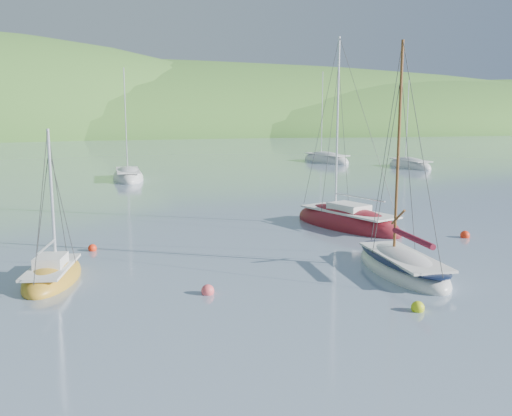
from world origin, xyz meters
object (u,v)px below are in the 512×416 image
object	(u,v)px
sailboat_yellow	(52,276)
distant_sloop_b	(326,160)
sloop_red	(346,223)
daysailer_white	(402,267)
distant_sloop_a	(128,178)
distant_sloop_d	(410,166)

from	to	relation	value
sailboat_yellow	distant_sloop_b	xyz separation A→B (m)	(30.79, 44.82, 0.04)
sloop_red	distant_sloop_b	size ratio (longest dim) A/B	0.93
distant_sloop_b	sloop_red	bearing A→B (deg)	-123.89
daysailer_white	distant_sloop_a	size ratio (longest dim) A/B	0.87
distant_sloop_a	distant_sloop_b	size ratio (longest dim) A/B	0.93
distant_sloop_b	daysailer_white	bearing A→B (deg)	-121.97
distant_sloop_a	sailboat_yellow	bearing A→B (deg)	-97.25
daysailer_white	distant_sloop_d	xyz separation A→B (m)	(23.62, 38.35, -0.04)
distant_sloop_d	daysailer_white	bearing A→B (deg)	-123.23
daysailer_white	sailboat_yellow	xyz separation A→B (m)	(-13.72, 2.77, -0.06)
sloop_red	sailboat_yellow	distance (m)	16.74
daysailer_white	sailboat_yellow	distance (m)	14.00
daysailer_white	sloop_red	bearing A→B (deg)	82.80
distant_sloop_a	distant_sloop_b	xyz separation A→B (m)	(25.68, 12.07, 0.01)
daysailer_white	distant_sloop_a	world-z (taller)	distant_sloop_a
distant_sloop_b	distant_sloop_d	xyz separation A→B (m)	(6.56, -9.24, -0.02)
sloop_red	distant_sloop_d	distance (m)	36.53
sloop_red	distant_sloop_b	world-z (taller)	distant_sloop_b
daysailer_white	distant_sloop_d	bearing A→B (deg)	62.29
distant_sloop_a	distant_sloop_d	bearing A→B (deg)	6.61
sailboat_yellow	daysailer_white	bearing A→B (deg)	0.41
distant_sloop_a	distant_sloop_d	xyz separation A→B (m)	(32.24, 2.82, -0.01)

